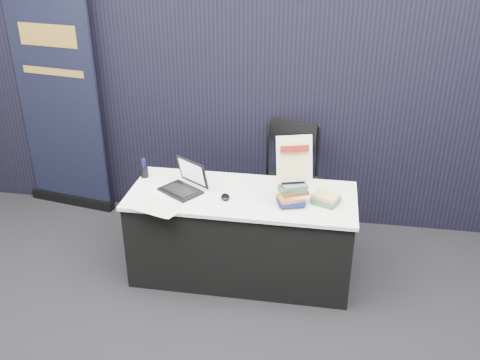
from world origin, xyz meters
name	(u,v)px	position (x,y,z in m)	size (l,w,h in m)	color
floor	(230,314)	(0.00, 0.00, 0.00)	(8.00, 8.00, 0.00)	black
wall_back	(286,2)	(0.00, 4.00, 1.75)	(8.00, 0.02, 3.50)	beige
drape_partition	(260,99)	(0.00, 1.60, 1.20)	(6.00, 0.08, 2.40)	black
display_table	(242,234)	(0.00, 0.55, 0.38)	(1.80, 0.75, 0.75)	black
laptop	(182,183)	(-0.49, 0.55, 0.81)	(0.39, 0.40, 0.24)	black
mouse	(225,197)	(-0.11, 0.45, 0.77)	(0.07, 0.11, 0.03)	black
brochure_left	(170,188)	(-0.59, 0.55, 0.75)	(0.30, 0.21, 0.00)	white
brochure_mid	(164,208)	(-0.54, 0.23, 0.75)	(0.29, 0.20, 0.00)	silver
brochure_right	(157,207)	(-0.60, 0.24, 0.75)	(0.33, 0.24, 0.00)	silver
pen_cup	(144,172)	(-0.86, 0.72, 0.79)	(0.07, 0.07, 0.09)	black
book_stack_tall	(292,194)	(0.41, 0.44, 0.84)	(0.24, 0.21, 0.19)	#1A5963
book_stack_short	(326,199)	(0.66, 0.51, 0.79)	(0.22, 0.20, 0.08)	#207B36
info_sign	(294,160)	(0.41, 0.47, 1.11)	(0.29, 0.18, 0.37)	black
pullup_banner	(60,113)	(-1.96, 1.48, 1.00)	(0.96, 0.27, 2.26)	black
stacking_chair	(290,177)	(0.33, 1.24, 0.59)	(0.61, 0.63, 1.07)	black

